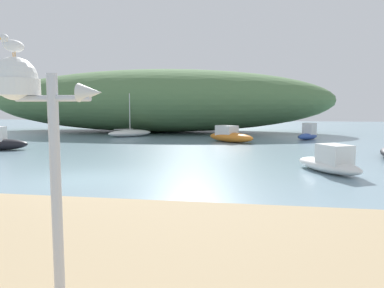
{
  "coord_description": "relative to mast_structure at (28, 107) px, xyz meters",
  "views": [
    {
      "loc": [
        6.42,
        -13.17,
        2.8
      ],
      "look_at": [
        3.54,
        4.41,
        0.97
      ],
      "focal_mm": 34.07,
      "sensor_mm": 36.0,
      "label": 1
    }
  ],
  "objects": [
    {
      "name": "sailboat_mid_channel",
      "position": [
        -8.81,
        29.02,
        -2.46
      ],
      "size": [
        4.2,
        4.16,
        4.06
      ],
      "color": "white",
      "rests_on": "ground"
    },
    {
      "name": "motorboat_west_reach",
      "position": [
        0.78,
        25.24,
        -2.29
      ],
      "size": [
        4.31,
        3.77,
        1.31
      ],
      "color": "orange",
      "rests_on": "ground"
    },
    {
      "name": "motorboat_inner_mooring",
      "position": [
        7.3,
        28.68,
        -2.31
      ],
      "size": [
        2.51,
        3.01,
        1.42
      ],
      "color": "#2D4C9E",
      "rests_on": "ground"
    },
    {
      "name": "seagull_on_radar",
      "position": [
        -0.15,
        -0.01,
        0.68
      ],
      "size": [
        0.2,
        0.32,
        0.23
      ],
      "color": "orange",
      "rests_on": "mast_structure"
    },
    {
      "name": "distant_hill",
      "position": [
        -8.37,
        36.3,
        0.66
      ],
      "size": [
        39.0,
        14.65,
        6.92
      ],
      "primitive_type": "ellipsoid",
      "color": "#517547",
      "rests_on": "ground"
    },
    {
      "name": "motorboat_near_shore",
      "position": [
        5.79,
        12.33,
        -2.36
      ],
      "size": [
        2.86,
        3.85,
        1.23
      ],
      "color": "white",
      "rests_on": "ground"
    },
    {
      "name": "mast_structure",
      "position": [
        0.0,
        0.0,
        0.0
      ],
      "size": [
        1.28,
        0.52,
        3.15
      ],
      "color": "silver",
      "rests_on": "beach_sand"
    },
    {
      "name": "ground_plane",
      "position": [
        -3.94,
        9.43,
        -2.8
      ],
      "size": [
        120.0,
        120.0,
        0.0
      ],
      "primitive_type": "plane",
      "color": "#7A99A8"
    }
  ]
}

